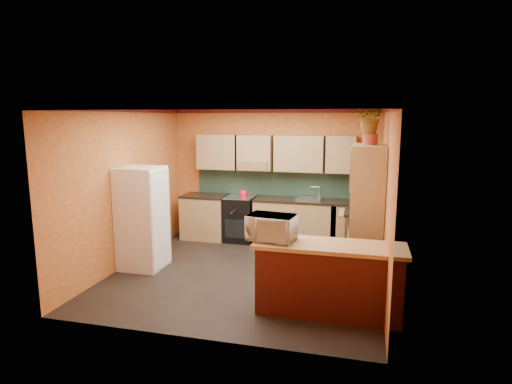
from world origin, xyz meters
TOP-DOWN VIEW (x-y plane):
  - room_shell at (0.02, 0.28)m, footprint 4.24×4.24m
  - base_cabinets_back at (-0.00, 1.80)m, footprint 3.65×0.60m
  - countertop_back at (-0.00, 1.80)m, footprint 3.65×0.62m
  - stove at (-0.63, 1.80)m, footprint 0.58×0.58m
  - kettle at (-0.53, 1.75)m, footprint 0.17×0.17m
  - sink at (0.77, 1.80)m, footprint 0.48×0.40m
  - base_cabinets_right at (1.80, 1.04)m, footprint 0.60×0.80m
  - countertop_right at (1.80, 1.04)m, footprint 0.62×0.80m
  - fridge at (-1.75, -0.10)m, footprint 0.68×0.66m
  - pantry at (1.85, 0.17)m, footprint 0.48×0.90m
  - fern_pot at (1.85, 0.22)m, footprint 0.22×0.22m
  - fern at (1.85, 0.22)m, footprint 0.54×0.50m
  - breakfast_bar at (1.40, -1.09)m, footprint 1.80×0.55m
  - bar_top at (1.40, -1.09)m, footprint 1.90×0.65m
  - microwave at (0.66, -1.09)m, footprint 0.65×0.48m

SIDE VIEW (x-z plane):
  - base_cabinets_back at x=0.00m, z-range 0.00..0.88m
  - base_cabinets_right at x=1.80m, z-range 0.00..0.88m
  - breakfast_bar at x=1.40m, z-range 0.00..0.88m
  - stove at x=-0.63m, z-range 0.00..0.91m
  - fridge at x=-1.75m, z-range 0.00..1.70m
  - countertop_back at x=0.00m, z-range 0.88..0.92m
  - countertop_right at x=1.80m, z-range 0.88..0.92m
  - bar_top at x=1.40m, z-range 0.88..0.93m
  - sink at x=0.77m, z-range 0.92..0.95m
  - kettle at x=-0.53m, z-range 0.91..1.09m
  - pantry at x=1.85m, z-range 0.00..2.10m
  - microwave at x=0.66m, z-range 0.93..1.26m
  - room_shell at x=0.02m, z-range 0.73..3.45m
  - fern_pot at x=1.85m, z-range 2.10..2.26m
  - fern at x=1.85m, z-range 2.26..2.75m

